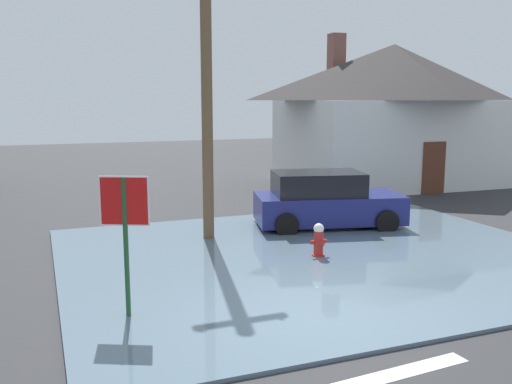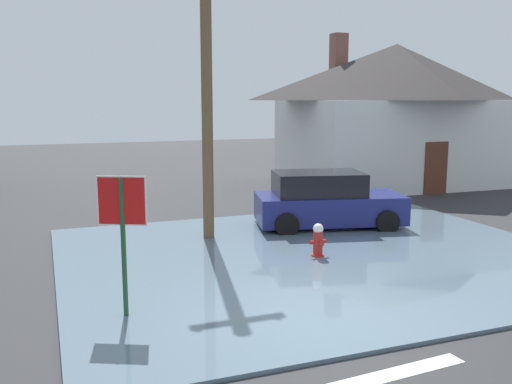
{
  "view_description": "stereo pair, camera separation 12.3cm",
  "coord_description": "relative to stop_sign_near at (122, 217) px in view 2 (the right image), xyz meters",
  "views": [
    {
      "loc": [
        -4.22,
        -7.7,
        3.62
      ],
      "look_at": [
        0.86,
        5.37,
        1.28
      ],
      "focal_mm": 39.38,
      "sensor_mm": 36.0,
      "label": 1
    },
    {
      "loc": [
        -4.11,
        -7.74,
        3.62
      ],
      "look_at": [
        0.86,
        5.37,
        1.28
      ],
      "focal_mm": 39.38,
      "sensor_mm": 36.0,
      "label": 2
    }
  ],
  "objects": [
    {
      "name": "fire_hydrant",
      "position": [
        4.6,
        2.04,
        -1.32
      ],
      "size": [
        0.41,
        0.35,
        0.82
      ],
      "color": "#AD231E",
      "rests_on": "ground"
    },
    {
      "name": "flood_puddle",
      "position": [
        4.72,
        2.16,
        -1.7
      ],
      "size": [
        11.58,
        9.52,
        0.07
      ],
      "primitive_type": "cube",
      "color": "slate",
      "rests_on": "ground"
    },
    {
      "name": "parked_car",
      "position": [
        6.24,
        4.79,
        -0.97
      ],
      "size": [
        4.38,
        2.76,
        1.59
      ],
      "color": "navy",
      "rests_on": "ground"
    },
    {
      "name": "stop_sign_near",
      "position": [
        0.0,
        0.0,
        0.0
      ],
      "size": [
        0.74,
        0.36,
        2.4
      ],
      "color": "#1E4C28",
      "rests_on": "ground"
    },
    {
      "name": "utility_pole",
      "position": [
        2.74,
        4.59,
        2.49
      ],
      "size": [
        1.6,
        0.28,
        8.09
      ],
      "color": "brown",
      "rests_on": "ground"
    },
    {
      "name": "house",
      "position": [
        12.89,
        11.33,
        1.31
      ],
      "size": [
        9.49,
        6.69,
        6.32
      ],
      "color": "silver",
      "rests_on": "ground"
    },
    {
      "name": "ground_plane",
      "position": [
        2.98,
        -1.31,
        -1.78
      ],
      "size": [
        80.0,
        80.0,
        0.1
      ],
      "primitive_type": "cube",
      "color": "#2D2D30"
    }
  ]
}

